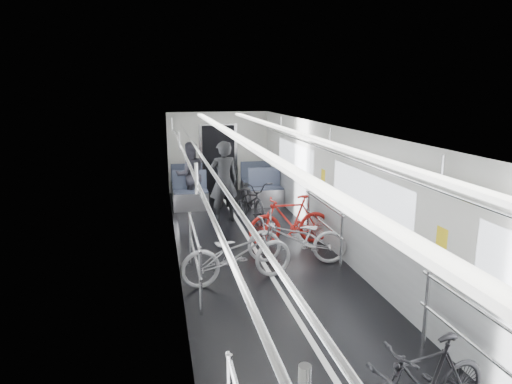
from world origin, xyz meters
TOP-DOWN VIEW (x-y plane):
  - car_shell at (0.00, 1.78)m, footprint 3.02×14.01m
  - bike_left_far at (-0.59, 0.29)m, footprint 1.97×0.97m
  - bike_right_near at (0.51, -3.29)m, footprint 1.55×0.71m
  - bike_right_mid at (0.59, 0.88)m, footprint 1.87×1.03m
  - bike_right_far at (0.75, 1.87)m, footprint 1.69×0.51m
  - bike_aisle at (0.34, 3.68)m, footprint 0.85×1.97m
  - person_standing at (-0.31, 3.78)m, footprint 0.76×0.56m
  - person_seated at (-0.98, 5.30)m, footprint 0.95×0.81m

SIDE VIEW (x-z plane):
  - bike_right_near at x=0.51m, z-range 0.00..0.90m
  - bike_right_mid at x=0.59m, z-range 0.00..0.93m
  - bike_left_far at x=-0.59m, z-range 0.00..0.99m
  - bike_aisle at x=0.34m, z-range 0.00..1.01m
  - bike_right_far at x=0.75m, z-range 0.00..1.01m
  - person_seated at x=-0.98m, z-range 0.00..1.72m
  - person_standing at x=-0.31m, z-range 0.00..1.91m
  - car_shell at x=0.00m, z-range -0.08..2.33m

